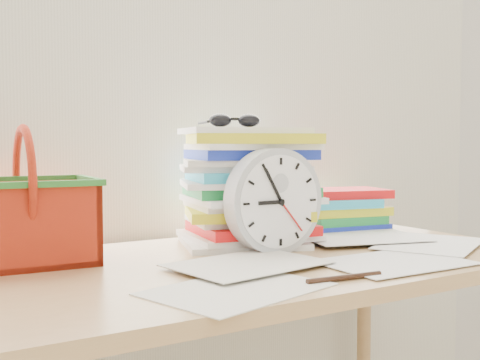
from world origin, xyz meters
TOP-DOWN VIEW (x-y plane):
  - curtain at (0.00, 1.98)m, footprint 2.40×0.01m
  - desk at (0.00, 1.60)m, footprint 1.40×0.70m
  - paper_stack at (0.12, 1.76)m, footprint 0.39×0.35m
  - clock at (0.10, 1.62)m, footprint 0.24×0.05m
  - sunglasses at (0.05, 1.72)m, footprint 0.17×0.16m
  - book_stack at (0.46, 1.81)m, footprint 0.32×0.26m
  - basket at (-0.42, 1.80)m, footprint 0.30×0.24m
  - pen at (0.05, 1.32)m, footprint 0.16×0.03m
  - scattered_papers at (0.00, 1.60)m, footprint 1.26×0.42m

SIDE VIEW (x-z plane):
  - desk at x=0.00m, z-range 0.30..1.05m
  - pen at x=0.05m, z-range 0.75..0.76m
  - scattered_papers at x=0.00m, z-range 0.75..0.77m
  - book_stack at x=0.46m, z-range 0.75..0.87m
  - clock at x=0.10m, z-range 0.75..0.99m
  - basket at x=-0.42m, z-range 0.75..1.04m
  - paper_stack at x=0.12m, z-range 0.75..1.04m
  - sunglasses at x=0.05m, z-range 1.04..1.08m
  - curtain at x=0.00m, z-range 0.05..2.55m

